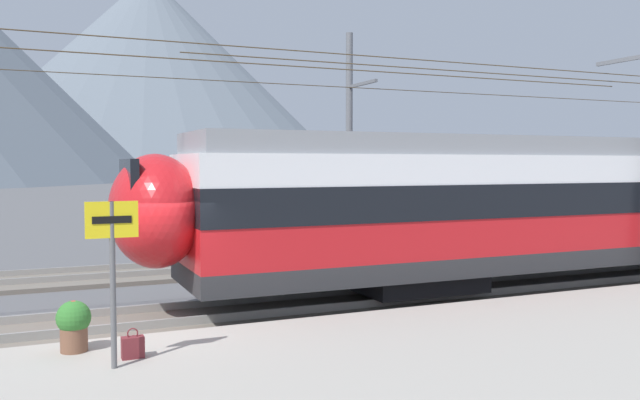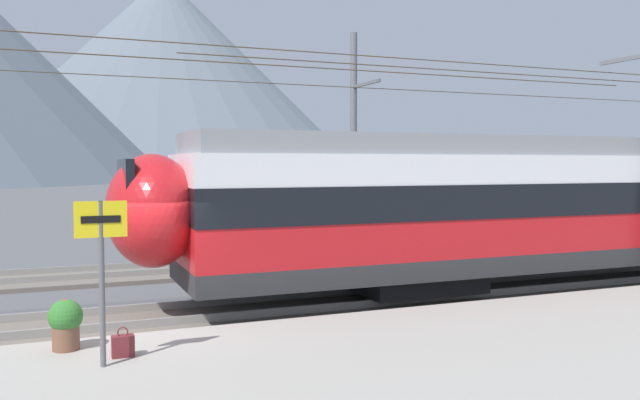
{
  "view_description": "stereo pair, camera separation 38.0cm",
  "coord_description": "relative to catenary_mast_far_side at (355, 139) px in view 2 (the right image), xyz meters",
  "views": [
    {
      "loc": [
        -1.74,
        -11.82,
        3.2
      ],
      "look_at": [
        4.88,
        3.38,
        2.29
      ],
      "focal_mm": 36.86,
      "sensor_mm": 36.0,
      "label": 1
    },
    {
      "loc": [
        -1.39,
        -11.97,
        3.2
      ],
      "look_at": [
        4.88,
        3.38,
        2.29
      ],
      "focal_mm": 36.86,
      "sensor_mm": 36.0,
      "label": 2
    }
  ],
  "objects": [
    {
      "name": "handbag_near_sign",
      "position": [
        -8.97,
        -11.04,
        -3.53
      ],
      "size": [
        0.32,
        0.18,
        0.44
      ],
      "color": "maroon",
      "rests_on": "platform_slab"
    },
    {
      "name": "track_far",
      "position": [
        -8.49,
        -1.71,
        -4.0
      ],
      "size": [
        120.0,
        3.0,
        0.28
      ],
      "color": "#6B6359",
      "rests_on": "ground"
    },
    {
      "name": "ground_plane",
      "position": [
        -8.49,
        -8.95,
        -4.06
      ],
      "size": [
        400.0,
        400.0,
        0.0
      ],
      "primitive_type": "plane",
      "color": "#565659"
    },
    {
      "name": "platform_sign",
      "position": [
        -9.27,
        -11.43,
        -1.99
      ],
      "size": [
        0.7,
        0.08,
        2.31
      ],
      "color": "#59595B",
      "rests_on": "platform_slab"
    },
    {
      "name": "mountain_central_peak",
      "position": [
        26.84,
        209.76,
        29.64
      ],
      "size": [
        137.06,
        137.06,
        67.41
      ],
      "primitive_type": "cone",
      "color": "slate",
      "rests_on": "ground"
    },
    {
      "name": "track_near",
      "position": [
        -8.49,
        -7.68,
        -4.0
      ],
      "size": [
        120.0,
        3.0,
        0.28
      ],
      "color": "#6B6359",
      "rests_on": "ground"
    },
    {
      "name": "catenary_mast_far_side",
      "position": [
        0.0,
        0.0,
        0.0
      ],
      "size": [
        41.89,
        2.14,
        7.78
      ],
      "color": "slate",
      "rests_on": "ground"
    },
    {
      "name": "potted_plant_platform_edge",
      "position": [
        -9.73,
        -10.34,
        -3.25
      ],
      "size": [
        0.51,
        0.51,
        0.77
      ],
      "color": "brown",
      "rests_on": "platform_slab"
    }
  ]
}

